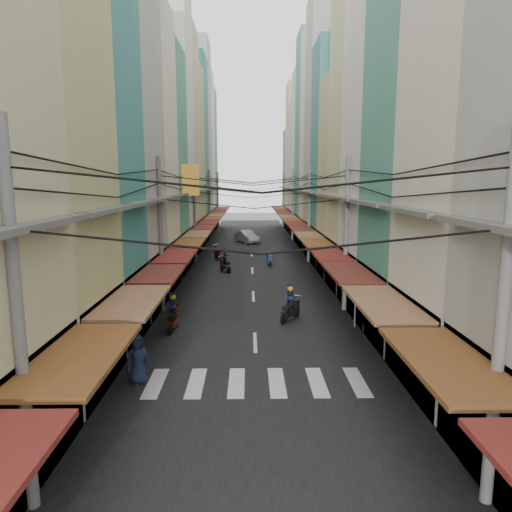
{
  "coord_description": "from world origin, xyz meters",
  "views": [
    {
      "loc": [
        -0.26,
        -20.88,
        6.93
      ],
      "look_at": [
        0.16,
        5.66,
        2.55
      ],
      "focal_mm": 32.0,
      "sensor_mm": 36.0,
      "label": 1
    }
  ],
  "objects": [
    {
      "name": "building_row_left",
      "position": [
        -7.92,
        16.56,
        9.78
      ],
      "size": [
        7.8,
        67.67,
        23.7
      ],
      "color": "silver",
      "rests_on": "ground"
    },
    {
      "name": "building_row_right",
      "position": [
        7.92,
        16.45,
        9.41
      ],
      "size": [
        7.8,
        68.98,
        22.59
      ],
      "color": "teal",
      "rests_on": "ground"
    },
    {
      "name": "traffic_sign",
      "position": [
        4.78,
        0.07,
        1.91
      ],
      "size": [
        0.1,
        0.58,
        2.66
      ],
      "color": "slate",
      "rests_on": "ground"
    },
    {
      "name": "road",
      "position": [
        0.0,
        20.0,
        0.01
      ],
      "size": [
        10.0,
        80.0,
        0.02
      ],
      "primitive_type": "cube",
      "color": "black",
      "rests_on": "ground"
    },
    {
      "name": "crosswalk",
      "position": [
        -0.0,
        -6.0,
        0.03
      ],
      "size": [
        7.55,
        2.4,
        0.01
      ],
      "color": "silver",
      "rests_on": "ground"
    },
    {
      "name": "white_car",
      "position": [
        -0.47,
        30.43,
        0.0
      ],
      "size": [
        5.15,
        3.69,
        1.69
      ],
      "primitive_type": "imported",
      "rotation": [
        0.0,
        0.0,
        0.42
      ],
      "color": "silver",
      "rests_on": "ground"
    },
    {
      "name": "sidewalk_right",
      "position": [
        6.5,
        20.0,
        0.03
      ],
      "size": [
        3.0,
        80.0,
        0.06
      ],
      "primitive_type": "cube",
      "color": "slate",
      "rests_on": "ground"
    },
    {
      "name": "utility_poles",
      "position": [
        0.0,
        15.01,
        6.59
      ],
      "size": [
        10.2,
        66.13,
        8.2
      ],
      "color": "slate",
      "rests_on": "ground"
    },
    {
      "name": "pedestrians",
      "position": [
        -4.34,
        2.27,
        1.02
      ],
      "size": [
        12.78,
        23.63,
        2.23
      ],
      "color": "#251E28",
      "rests_on": "ground"
    },
    {
      "name": "sidewalk_left",
      "position": [
        -6.5,
        20.0,
        0.03
      ],
      "size": [
        3.0,
        80.0,
        0.06
      ],
      "primitive_type": "cube",
      "color": "slate",
      "rests_on": "ground"
    },
    {
      "name": "bicycle",
      "position": [
        5.87,
        -0.53,
        0.0
      ],
      "size": [
        1.63,
        1.17,
        1.05
      ],
      "primitive_type": "imported",
      "rotation": [
        0.0,
        0.0,
        2.01
      ],
      "color": "black",
      "rests_on": "ground"
    },
    {
      "name": "parked_scooters",
      "position": [
        4.72,
        -3.71,
        0.48
      ],
      "size": [
        12.93,
        12.82,
        0.99
      ],
      "color": "black",
      "rests_on": "ground"
    },
    {
      "name": "market_umbrella",
      "position": [
        5.89,
        -0.53,
        2.32
      ],
      "size": [
        2.49,
        2.49,
        2.63
      ],
      "color": "#B2B2B7",
      "rests_on": "ground"
    },
    {
      "name": "ground",
      "position": [
        0.0,
        0.0,
        0.0
      ],
      "size": [
        160.0,
        160.0,
        0.0
      ],
      "primitive_type": "plane",
      "color": "slate",
      "rests_on": "ground"
    },
    {
      "name": "moving_scooters",
      "position": [
        -1.19,
        8.31,
        0.55
      ],
      "size": [
        6.12,
        21.48,
        1.86
      ],
      "color": "black",
      "rests_on": "ground"
    }
  ]
}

